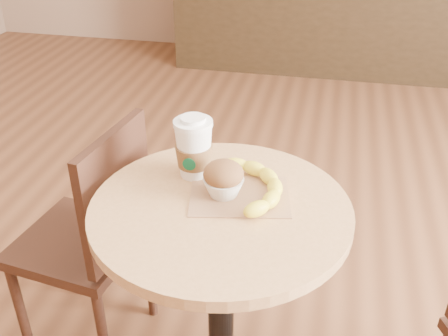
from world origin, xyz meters
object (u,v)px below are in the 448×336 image
cafe_table (221,283)px  banana (251,186)px  muffin (223,179)px  coffee_cup (194,150)px  chair_left (93,235)px

cafe_table → banana: bearing=46.4°
cafe_table → muffin: muffin is taller
cafe_table → coffee_cup: 0.36m
coffee_cup → banana: 0.18m
cafe_table → coffee_cup: (-0.10, 0.12, 0.32)m
coffee_cup → banana: (0.16, -0.06, -0.05)m
coffee_cup → chair_left: bearing=171.5°
coffee_cup → muffin: bearing=-40.2°
cafe_table → banana: 0.28m
cafe_table → chair_left: chair_left is taller
chair_left → coffee_cup: coffee_cup is taller
cafe_table → muffin: size_ratio=7.46×
muffin → banana: 0.07m
coffee_cup → muffin: 0.13m
muffin → cafe_table: bearing=-87.1°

